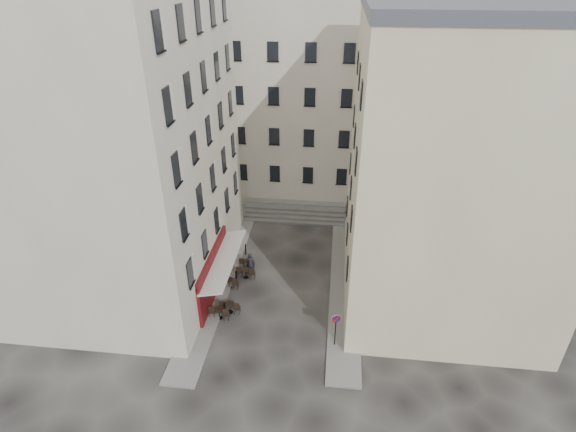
# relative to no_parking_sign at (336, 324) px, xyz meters

# --- Properties ---
(ground) EXTENTS (90.00, 90.00, 0.00)m
(ground) POSITION_rel_no_parking_sign_xyz_m (-3.94, 2.93, -1.72)
(ground) COLOR black
(ground) RESTS_ON ground
(sidewalk_left) EXTENTS (2.00, 22.00, 0.12)m
(sidewalk_left) POSITION_rel_no_parking_sign_xyz_m (-8.44, 6.93, -1.66)
(sidewalk_left) COLOR slate
(sidewalk_left) RESTS_ON ground
(sidewalk_right) EXTENTS (2.00, 18.00, 0.12)m
(sidewalk_right) POSITION_rel_no_parking_sign_xyz_m (0.56, 5.93, -1.66)
(sidewalk_right) COLOR slate
(sidewalk_right) RESTS_ON ground
(building_left) EXTENTS (12.20, 16.20, 20.60)m
(building_left) POSITION_rel_no_parking_sign_xyz_m (-14.44, 5.93, 8.59)
(building_left) COLOR beige
(building_left) RESTS_ON ground
(building_right) EXTENTS (12.20, 14.20, 18.60)m
(building_right) POSITION_rel_no_parking_sign_xyz_m (6.56, 6.43, 7.59)
(building_right) COLOR #C3B391
(building_right) RESTS_ON ground
(building_back) EXTENTS (18.20, 10.20, 18.60)m
(building_back) POSITION_rel_no_parking_sign_xyz_m (-4.94, 21.93, 7.59)
(building_back) COLOR beige
(building_back) RESTS_ON ground
(cafe_storefront) EXTENTS (1.74, 7.30, 3.50)m
(cafe_storefront) POSITION_rel_no_parking_sign_xyz_m (-8.25, 3.93, 0.16)
(cafe_storefront) COLOR #4C0A0C
(cafe_storefront) RESTS_ON ground
(stone_steps) EXTENTS (9.00, 3.15, 0.80)m
(stone_steps) POSITION_rel_no_parking_sign_xyz_m (-3.94, 15.51, -1.32)
(stone_steps) COLOR #575553
(stone_steps) RESTS_ON ground
(bollard_near) EXTENTS (0.12, 0.12, 0.98)m
(bollard_near) POSITION_rel_no_parking_sign_xyz_m (-7.19, 1.93, -1.19)
(bollard_near) COLOR black
(bollard_near) RESTS_ON ground
(bollard_mid) EXTENTS (0.12, 0.12, 0.98)m
(bollard_mid) POSITION_rel_no_parking_sign_xyz_m (-7.19, 5.43, -1.19)
(bollard_mid) COLOR black
(bollard_mid) RESTS_ON ground
(bollard_far) EXTENTS (0.12, 0.12, 0.98)m
(bollard_far) POSITION_rel_no_parking_sign_xyz_m (-7.19, 8.93, -1.19)
(bollard_far) COLOR black
(bollard_far) RESTS_ON ground
(no_parking_sign) EXTENTS (0.53, 0.20, 2.42)m
(no_parking_sign) POSITION_rel_no_parking_sign_xyz_m (0.00, 0.00, 0.00)
(no_parking_sign) COLOR black
(no_parking_sign) RESTS_ON ground
(bistro_table_a) EXTENTS (1.36, 0.64, 0.96)m
(bistro_table_a) POSITION_rel_no_parking_sign_xyz_m (-7.45, 1.58, -1.23)
(bistro_table_a) COLOR black
(bistro_table_a) RESTS_ON ground
(bistro_table_b) EXTENTS (1.37, 0.64, 0.96)m
(bistro_table_b) POSITION_rel_no_parking_sign_xyz_m (-6.90, 2.20, -1.23)
(bistro_table_b) COLOR black
(bistro_table_b) RESTS_ON ground
(bistro_table_c) EXTENTS (1.38, 0.64, 0.97)m
(bistro_table_c) POSITION_rel_no_parking_sign_xyz_m (-7.54, 4.71, -1.22)
(bistro_table_c) COLOR black
(bistro_table_c) RESTS_ON ground
(bistro_table_d) EXTENTS (1.39, 0.65, 0.97)m
(bistro_table_d) POSITION_rel_no_parking_sign_xyz_m (-6.59, 5.99, -1.22)
(bistro_table_d) COLOR black
(bistro_table_d) RESTS_ON ground
(bistro_table_e) EXTENTS (1.15, 0.54, 0.81)m
(bistro_table_e) POSITION_rel_no_parking_sign_xyz_m (-6.74, 7.24, -1.30)
(bistro_table_e) COLOR black
(bistro_table_e) RESTS_ON ground
(pedestrian) EXTENTS (0.67, 0.47, 1.74)m
(pedestrian) POSITION_rel_no_parking_sign_xyz_m (-6.36, 6.61, -0.85)
(pedestrian) COLOR black
(pedestrian) RESTS_ON ground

